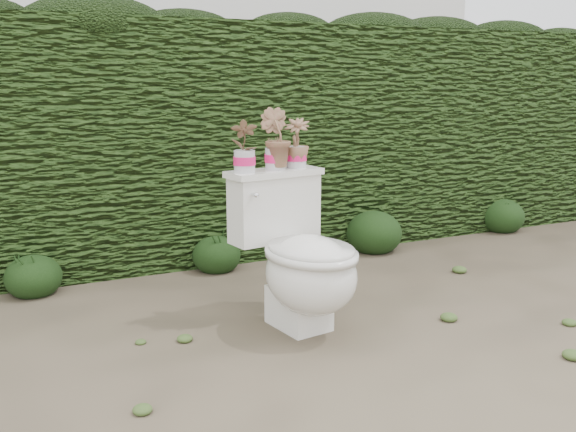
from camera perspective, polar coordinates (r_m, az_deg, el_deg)
name	(u,v)px	position (r m, az deg, el deg)	size (l,w,h in m)	color
ground	(292,321)	(3.37, 0.35, -9.31)	(60.00, 60.00, 0.00)	#70634D
hedge	(195,141)	(4.65, -8.25, 6.65)	(8.00, 1.00, 1.60)	#33521B
house_wall	(137,20)	(9.08, -13.29, 16.60)	(8.00, 3.50, 4.00)	silver
toilet	(301,260)	(3.17, 1.18, -3.91)	(0.55, 0.74, 0.78)	silver
potted_plant_left	(244,147)	(3.17, -3.91, 6.11)	(0.13, 0.09, 0.25)	#236920
potted_plant_center	(275,140)	(3.26, -1.14, 6.75)	(0.16, 0.13, 0.30)	#236920
potted_plant_right	(296,145)	(3.34, 0.74, 6.37)	(0.14, 0.14, 0.24)	#236920
liriope_clump_1	(33,272)	(4.02, -21.74, -4.67)	(0.33, 0.33, 0.26)	#1D3713
liriope_clump_2	(216,251)	(4.23, -6.39, -3.12)	(0.32, 0.32, 0.25)	#1D3713
liriope_clump_3	(374,229)	(4.70, 7.67, -1.16)	(0.40, 0.40, 0.32)	#1D3713
liriope_clump_4	(502,213)	(5.58, 18.48, 0.25)	(0.37, 0.37, 0.29)	#1D3713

